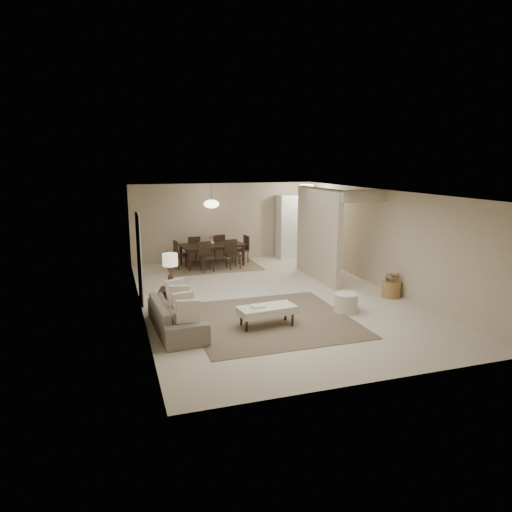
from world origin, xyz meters
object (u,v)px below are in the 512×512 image
object	(u,v)px
sofa	(176,316)
wicker_basket	(391,289)
side_table	(172,301)
round_pouf	(346,303)
pantry_cabinet	(295,226)
dining_table	(212,255)
ottoman_bench	(267,310)

from	to	relation	value
sofa	wicker_basket	bearing A→B (deg)	-86.54
side_table	round_pouf	size ratio (longest dim) A/B	1.03
pantry_cabinet	side_table	size ratio (longest dim) A/B	3.90
side_table	dining_table	distance (m)	4.52
pantry_cabinet	wicker_basket	xyz separation A→B (m)	(0.40, -5.01, -0.86)
ottoman_bench	dining_table	xyz separation A→B (m)	(0.13, 5.51, 0.02)
pantry_cabinet	ottoman_bench	distance (m)	6.75
round_pouf	side_table	bearing A→B (deg)	163.18
ottoman_bench	dining_table	distance (m)	5.51
pantry_cabinet	round_pouf	world-z (taller)	pantry_cabinet
sofa	round_pouf	xyz separation A→B (m)	(3.62, -0.01, -0.09)
ottoman_bench	side_table	bearing A→B (deg)	134.87
pantry_cabinet	side_table	distance (m)	6.65
sofa	round_pouf	bearing A→B (deg)	-93.90
side_table	round_pouf	distance (m)	3.73
ottoman_bench	round_pouf	size ratio (longest dim) A/B	2.25
round_pouf	ottoman_bench	bearing A→B (deg)	-171.41
pantry_cabinet	ottoman_bench	xyz separation A→B (m)	(-3.08, -5.96, -0.73)
sofa	side_table	size ratio (longest dim) A/B	3.75
sofa	side_table	xyz separation A→B (m)	(0.05, 1.07, -0.03)
sofa	dining_table	size ratio (longest dim) A/B	1.05
sofa	wicker_basket	world-z (taller)	sofa
round_pouf	wicker_basket	world-z (taller)	round_pouf
dining_table	wicker_basket	bearing A→B (deg)	-61.69
pantry_cabinet	round_pouf	size ratio (longest dim) A/B	4.03
sofa	pantry_cabinet	bearing A→B (deg)	-43.98
pantry_cabinet	dining_table	xyz separation A→B (m)	(-2.94, -0.45, -0.71)
side_table	wicker_basket	distance (m)	5.17
sofa	ottoman_bench	bearing A→B (deg)	-103.55
side_table	dining_table	world-z (taller)	dining_table
pantry_cabinet	dining_table	world-z (taller)	pantry_cabinet
pantry_cabinet	dining_table	distance (m)	3.06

